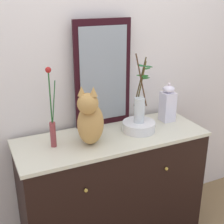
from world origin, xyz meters
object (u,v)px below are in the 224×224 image
at_px(jar_lidded_porcelain, 168,104).
at_px(cat_sitting, 90,120).
at_px(sideboard, 112,190).
at_px(vase_glass_clear, 140,105).
at_px(vase_slim_green, 52,122).
at_px(bowl_porcelain, 138,126).
at_px(mirror_leaning, 103,74).

bearing_deg(jar_lidded_porcelain, cat_sitting, -170.40).
relative_size(sideboard, vase_glass_clear, 2.69).
relative_size(sideboard, vase_slim_green, 2.55).
bearing_deg(sideboard, vase_slim_green, 176.90).
xyz_separation_m(bowl_porcelain, jar_lidded_porcelain, (0.29, 0.07, 0.10)).
height_order(sideboard, vase_slim_green, vase_slim_green).
height_order(sideboard, bowl_porcelain, bowl_porcelain).
xyz_separation_m(sideboard, jar_lidded_porcelain, (0.50, 0.08, 0.59)).
height_order(mirror_leaning, cat_sitting, mirror_leaning).
height_order(sideboard, jar_lidded_porcelain, jar_lidded_porcelain).
distance_m(cat_sitting, bowl_porcelain, 0.41).
bearing_deg(sideboard, bowl_porcelain, 1.14).
bearing_deg(bowl_porcelain, sideboard, -178.86).
xyz_separation_m(vase_slim_green, jar_lidded_porcelain, (0.91, 0.05, -0.03)).
bearing_deg(vase_slim_green, vase_glass_clear, -1.61).
distance_m(mirror_leaning, bowl_porcelain, 0.45).
bearing_deg(bowl_porcelain, mirror_leaning, 129.05).
relative_size(cat_sitting, vase_glass_clear, 0.83).
bearing_deg(bowl_porcelain, jar_lidded_porcelain, 13.72).
height_order(mirror_leaning, jar_lidded_porcelain, mirror_leaning).
distance_m(mirror_leaning, vase_glass_clear, 0.34).
bearing_deg(jar_lidded_porcelain, mirror_leaning, 162.48).
distance_m(bowl_porcelain, jar_lidded_porcelain, 0.32).
xyz_separation_m(mirror_leaning, vase_slim_green, (-0.44, -0.20, -0.22)).
height_order(mirror_leaning, vase_slim_green, mirror_leaning).
bearing_deg(vase_glass_clear, cat_sitting, -173.60).
relative_size(bowl_porcelain, jar_lidded_porcelain, 0.77).
relative_size(cat_sitting, vase_slim_green, 0.78).
bearing_deg(jar_lidded_porcelain, sideboard, -171.48).
relative_size(mirror_leaning, vase_glass_clear, 1.55).
height_order(sideboard, vase_glass_clear, vase_glass_clear).
relative_size(bowl_porcelain, vase_glass_clear, 0.47).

